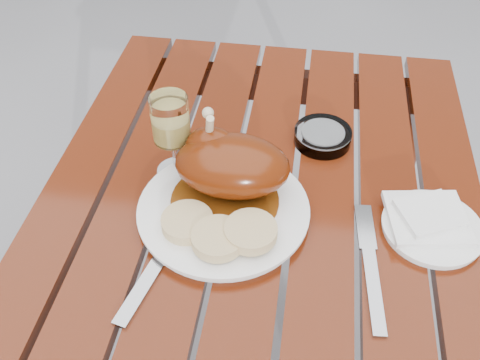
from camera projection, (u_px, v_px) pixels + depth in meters
The scene contains 10 objects.
table at pixel (252, 338), 1.18m from camera, with size 0.80×1.20×0.75m, color #611E0B.
dinner_plate at pixel (224, 211), 0.93m from camera, with size 0.30×0.30×0.02m, color white.
roast_duck at pixel (229, 164), 0.92m from camera, with size 0.20×0.20×0.14m.
bread_dumplings at pixel (218, 231), 0.87m from camera, with size 0.20×0.12×0.03m.
wine_glass at pixel (172, 137), 0.96m from camera, with size 0.07×0.07×0.17m, color #E4CD68.
side_plate at pixel (432, 228), 0.91m from camera, with size 0.17×0.17×0.01m, color white.
napkin at pixel (427, 218), 0.91m from camera, with size 0.13×0.12×0.01m, color white.
ashtray at pixel (323, 136), 1.07m from camera, with size 0.11×0.11×0.03m, color #B2B7BC.
fork at pixel (150, 276), 0.84m from camera, with size 0.02×0.19×0.01m, color gray.
knife at pixel (372, 274), 0.84m from camera, with size 0.02×0.22×0.01m, color gray.
Camera 1 is at (0.06, -0.59, 1.45)m, focal length 40.00 mm.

